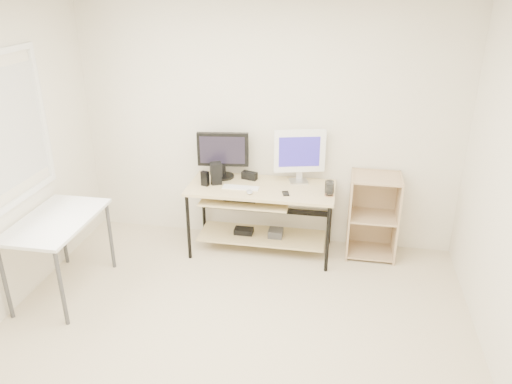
{
  "coord_description": "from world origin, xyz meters",
  "views": [
    {
      "loc": [
        0.78,
        -2.97,
        2.75
      ],
      "look_at": [
        0.01,
        1.3,
        0.84
      ],
      "focal_mm": 35.0,
      "sensor_mm": 36.0,
      "label": 1
    }
  ],
  "objects_px": {
    "shelf_unit": "(373,214)",
    "audio_controller": "(205,179)",
    "black_monitor": "(223,152)",
    "side_table": "(56,227)",
    "white_imac": "(300,153)",
    "desk": "(259,205)"
  },
  "relations": [
    {
      "from": "white_imac",
      "to": "audio_controller",
      "type": "relative_size",
      "value": 3.66
    },
    {
      "from": "white_imac",
      "to": "desk",
      "type": "bearing_deg",
      "value": -168.81
    },
    {
      "from": "desk",
      "to": "audio_controller",
      "type": "bearing_deg",
      "value": -171.79
    },
    {
      "from": "side_table",
      "to": "white_imac",
      "type": "height_order",
      "value": "white_imac"
    },
    {
      "from": "black_monitor",
      "to": "audio_controller",
      "type": "xyz_separation_m",
      "value": [
        -0.13,
        -0.26,
        -0.21
      ]
    },
    {
      "from": "black_monitor",
      "to": "side_table",
      "type": "bearing_deg",
      "value": -141.98
    },
    {
      "from": "desk",
      "to": "side_table",
      "type": "distance_m",
      "value": 1.97
    },
    {
      "from": "desk",
      "to": "black_monitor",
      "type": "relative_size",
      "value": 2.77
    },
    {
      "from": "black_monitor",
      "to": "desk",
      "type": "bearing_deg",
      "value": -30.05
    },
    {
      "from": "audio_controller",
      "to": "black_monitor",
      "type": "bearing_deg",
      "value": 80.49
    },
    {
      "from": "shelf_unit",
      "to": "white_imac",
      "type": "bearing_deg",
      "value": 178.16
    },
    {
      "from": "side_table",
      "to": "audio_controller",
      "type": "height_order",
      "value": "audio_controller"
    },
    {
      "from": "side_table",
      "to": "audio_controller",
      "type": "bearing_deg",
      "value": 41.55
    },
    {
      "from": "black_monitor",
      "to": "white_imac",
      "type": "bearing_deg",
      "value": -6.31
    },
    {
      "from": "desk",
      "to": "side_table",
      "type": "height_order",
      "value": "same"
    },
    {
      "from": "desk",
      "to": "side_table",
      "type": "bearing_deg",
      "value": -147.35
    },
    {
      "from": "shelf_unit",
      "to": "audio_controller",
      "type": "height_order",
      "value": "audio_controller"
    },
    {
      "from": "side_table",
      "to": "black_monitor",
      "type": "height_order",
      "value": "black_monitor"
    },
    {
      "from": "shelf_unit",
      "to": "white_imac",
      "type": "relative_size",
      "value": 1.6
    },
    {
      "from": "side_table",
      "to": "black_monitor",
      "type": "bearing_deg",
      "value": 44.95
    },
    {
      "from": "shelf_unit",
      "to": "audio_controller",
      "type": "distance_m",
      "value": 1.78
    },
    {
      "from": "black_monitor",
      "to": "audio_controller",
      "type": "distance_m",
      "value": 0.35
    }
  ]
}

